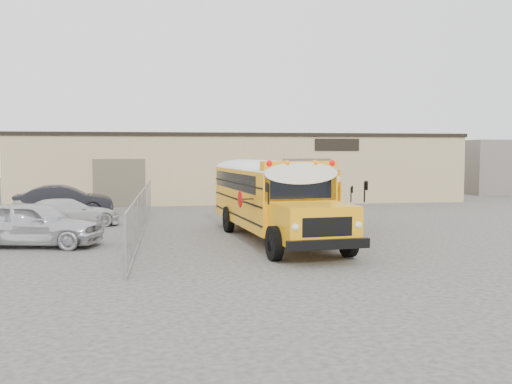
{
  "coord_description": "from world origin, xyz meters",
  "views": [
    {
      "loc": [
        -4.77,
        -21.31,
        3.41
      ],
      "look_at": [
        -0.96,
        4.32,
        1.6
      ],
      "focal_mm": 40.0,
      "sensor_mm": 36.0,
      "label": 1
    }
  ],
  "objects": [
    {
      "name": "ground",
      "position": [
        0.0,
        0.0,
        0.0
      ],
      "size": [
        120.0,
        120.0,
        0.0
      ],
      "primitive_type": "plane",
      "color": "#3C3937",
      "rests_on": "ground"
    },
    {
      "name": "car_white",
      "position": [
        -9.42,
        5.5,
        0.65
      ],
      "size": [
        4.85,
        3.28,
        1.3
      ],
      "primitive_type": "imported",
      "rotation": [
        0.0,
        0.0,
        1.93
      ],
      "color": "silver",
      "rests_on": "ground"
    },
    {
      "name": "chainlink_fence",
      "position": [
        -6.0,
        3.0,
        0.9
      ],
      "size": [
        0.07,
        18.07,
        1.81
      ],
      "color": "gray",
      "rests_on": "ground"
    },
    {
      "name": "warehouse",
      "position": [
        -0.0,
        19.99,
        2.37
      ],
      "size": [
        30.2,
        10.2,
        4.67
      ],
      "color": "#CBB57D",
      "rests_on": "ground"
    },
    {
      "name": "school_bus_left",
      "position": [
        -1.63,
        7.22,
        1.82
      ],
      "size": [
        3.86,
        11.0,
        3.15
      ],
      "color": "#FFA811",
      "rests_on": "ground"
    },
    {
      "name": "distant_building_right",
      "position": [
        24.0,
        24.0,
        2.2
      ],
      "size": [
        10.0,
        8.0,
        4.4
      ],
      "primitive_type": "cube",
      "color": "slate",
      "rests_on": "ground"
    },
    {
      "name": "tarp_bundle",
      "position": [
        0.74,
        -1.24,
        0.72
      ],
      "size": [
        1.13,
        1.06,
        1.41
      ],
      "color": "black",
      "rests_on": "ground"
    },
    {
      "name": "car_dark",
      "position": [
        -10.42,
        10.04,
        0.83
      ],
      "size": [
        5.2,
        2.36,
        1.66
      ],
      "primitive_type": "imported",
      "rotation": [
        0.0,
        0.0,
        1.7
      ],
      "color": "black",
      "rests_on": "ground"
    },
    {
      "name": "car_silver",
      "position": [
        -9.71,
        0.12,
        0.83
      ],
      "size": [
        5.19,
        2.9,
        1.67
      ],
      "primitive_type": "imported",
      "rotation": [
        0.0,
        0.0,
        1.37
      ],
      "color": "silver",
      "rests_on": "ground"
    },
    {
      "name": "school_bus_right",
      "position": [
        2.31,
        8.76,
        1.59
      ],
      "size": [
        4.08,
        9.67,
        2.75
      ],
      "color": "#FF9100",
      "rests_on": "ground"
    }
  ]
}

